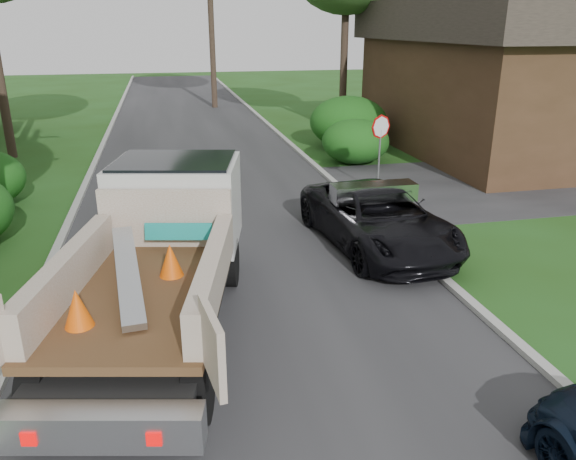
% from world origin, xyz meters
% --- Properties ---
extents(ground, '(120.00, 120.00, 0.00)m').
position_xyz_m(ground, '(0.00, 0.00, 0.00)').
color(ground, '#204513').
rests_on(ground, ground).
extents(road, '(8.00, 90.00, 0.02)m').
position_xyz_m(road, '(0.00, 10.00, 0.00)').
color(road, '#28282B').
rests_on(road, ground).
extents(side_street, '(16.00, 7.00, 0.02)m').
position_xyz_m(side_street, '(12.00, 9.00, 0.01)').
color(side_street, '#28282B').
rests_on(side_street, ground).
extents(curb_left, '(0.20, 90.00, 0.12)m').
position_xyz_m(curb_left, '(-4.10, 10.00, 0.06)').
color(curb_left, '#9E9E99').
rests_on(curb_left, ground).
extents(curb_right, '(0.20, 90.00, 0.12)m').
position_xyz_m(curb_right, '(4.10, 10.00, 0.06)').
color(curb_right, '#9E9E99').
rests_on(curb_right, ground).
extents(stop_sign, '(0.71, 0.32, 2.48)m').
position_xyz_m(stop_sign, '(5.20, 9.00, 1.78)').
color(stop_sign, slate).
rests_on(stop_sign, ground).
extents(house_right, '(9.72, 12.96, 6.20)m').
position_xyz_m(house_right, '(13.00, 14.00, 3.16)').
color(house_right, '#3C2818').
rests_on(house_right, ground).
extents(hedge_right_a, '(2.60, 2.60, 1.70)m').
position_xyz_m(hedge_right_a, '(5.80, 13.00, 0.85)').
color(hedge_right_a, '#104811').
rests_on(hedge_right_a, ground).
extents(hedge_right_b, '(3.38, 3.38, 2.21)m').
position_xyz_m(hedge_right_b, '(6.50, 16.00, 1.10)').
color(hedge_right_b, '#104811').
rests_on(hedge_right_b, ground).
extents(flatbed_truck, '(4.22, 7.23, 2.58)m').
position_xyz_m(flatbed_truck, '(-1.53, 2.46, 1.40)').
color(flatbed_truck, black).
rests_on(flatbed_truck, ground).
extents(black_pickup, '(2.86, 5.41, 1.45)m').
position_xyz_m(black_pickup, '(3.44, 4.50, 0.73)').
color(black_pickup, black).
rests_on(black_pickup, ground).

